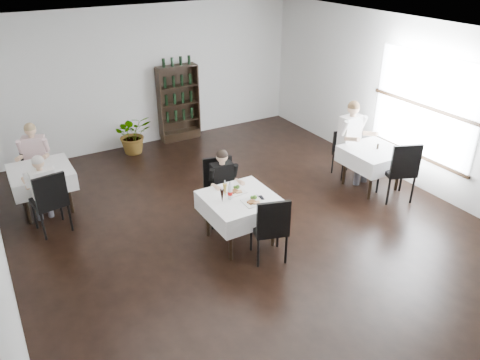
# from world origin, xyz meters

# --- Properties ---
(room_shell) EXTENTS (9.00, 9.00, 9.00)m
(room_shell) POSITION_xyz_m (0.00, 0.00, 1.50)
(room_shell) COLOR black
(room_shell) RESTS_ON ground
(window_right) EXTENTS (0.06, 2.30, 1.85)m
(window_right) POSITION_xyz_m (3.48, 0.00, 1.50)
(window_right) COLOR white
(window_right) RESTS_ON room_shell
(wine_shelf) EXTENTS (0.90, 0.28, 1.75)m
(wine_shelf) POSITION_xyz_m (0.60, 4.31, 0.85)
(wine_shelf) COLOR black
(wine_shelf) RESTS_ON ground
(main_table) EXTENTS (1.03, 1.03, 0.77)m
(main_table) POSITION_xyz_m (-0.30, 0.00, 0.62)
(main_table) COLOR black
(main_table) RESTS_ON ground
(left_table) EXTENTS (0.98, 0.98, 0.77)m
(left_table) POSITION_xyz_m (-2.70, 2.50, 0.62)
(left_table) COLOR black
(left_table) RESTS_ON ground
(right_table) EXTENTS (0.98, 0.98, 0.77)m
(right_table) POSITION_xyz_m (2.70, 0.30, 0.62)
(right_table) COLOR black
(right_table) RESTS_ON ground
(potted_tree) EXTENTS (0.82, 0.72, 0.86)m
(potted_tree) POSITION_xyz_m (-0.59, 4.08, 0.43)
(potted_tree) COLOR #23591E
(potted_tree) RESTS_ON ground
(main_chair_far) EXTENTS (0.58, 0.58, 1.06)m
(main_chair_far) POSITION_xyz_m (-0.25, 0.74, 0.60)
(main_chair_far) COLOR black
(main_chair_far) RESTS_ON ground
(main_chair_near) EXTENTS (0.60, 0.60, 1.04)m
(main_chair_near) POSITION_xyz_m (-0.18, -0.65, 0.59)
(main_chair_near) COLOR black
(main_chair_near) RESTS_ON ground
(left_chair_far) EXTENTS (0.43, 0.44, 0.89)m
(left_chair_far) POSITION_xyz_m (-2.70, 3.13, 0.51)
(left_chair_far) COLOR black
(left_chair_far) RESTS_ON ground
(left_chair_near) EXTENTS (0.55, 0.55, 1.06)m
(left_chair_near) POSITION_xyz_m (-2.72, 1.68, 0.60)
(left_chair_near) COLOR black
(left_chair_near) RESTS_ON ground
(right_chair_far) EXTENTS (0.45, 0.46, 0.88)m
(right_chair_far) POSITION_xyz_m (2.63, 0.99, 0.50)
(right_chair_far) COLOR black
(right_chair_far) RESTS_ON ground
(right_chair_near) EXTENTS (0.67, 0.67, 1.13)m
(right_chair_near) POSITION_xyz_m (2.75, -0.31, 0.64)
(right_chair_near) COLOR black
(right_chair_near) RESTS_ON ground
(diner_main) EXTENTS (0.50, 0.51, 1.27)m
(diner_main) POSITION_xyz_m (-0.25, 0.60, 0.74)
(diner_main) COLOR #45444D
(diner_main) RESTS_ON ground
(diner_left_far) EXTENTS (0.58, 0.62, 1.36)m
(diner_left_far) POSITION_xyz_m (-2.69, 3.10, 0.79)
(diner_left_far) COLOR #45444D
(diner_left_far) RESTS_ON ground
(diner_left_near) EXTENTS (0.50, 0.51, 1.26)m
(diner_left_near) POSITION_xyz_m (-2.76, 1.96, 0.73)
(diner_left_near) COLOR #45444D
(diner_left_near) RESTS_ON ground
(diner_right_far) EXTENTS (0.60, 0.60, 1.54)m
(diner_right_far) POSITION_xyz_m (2.64, 0.80, 0.89)
(diner_right_far) COLOR #45444D
(diner_right_far) RESTS_ON ground
(plate_far) EXTENTS (0.28, 0.28, 0.08)m
(plate_far) POSITION_xyz_m (-0.28, 0.17, 0.79)
(plate_far) COLOR white
(plate_far) RESTS_ON main_table
(plate_near) EXTENTS (0.29, 0.29, 0.09)m
(plate_near) POSITION_xyz_m (-0.22, -0.24, 0.79)
(plate_near) COLOR white
(plate_near) RESTS_ON main_table
(pilsner_dark) EXTENTS (0.06, 0.06, 0.26)m
(pilsner_dark) POSITION_xyz_m (-0.60, -0.01, 0.88)
(pilsner_dark) COLOR black
(pilsner_dark) RESTS_ON main_table
(pilsner_lager) EXTENTS (0.06, 0.06, 0.28)m
(pilsner_lager) POSITION_xyz_m (-0.49, 0.11, 0.88)
(pilsner_lager) COLOR gold
(pilsner_lager) RESTS_ON main_table
(coke_bottle) EXTENTS (0.07, 0.07, 0.28)m
(coke_bottle) POSITION_xyz_m (-0.45, 0.02, 0.88)
(coke_bottle) COLOR silver
(coke_bottle) RESTS_ON main_table
(napkin_cutlery) EXTENTS (0.19, 0.18, 0.02)m
(napkin_cutlery) POSITION_xyz_m (-0.09, -0.17, 0.78)
(napkin_cutlery) COLOR black
(napkin_cutlery) RESTS_ON main_table
(pepper_mill) EXTENTS (0.04, 0.04, 0.10)m
(pepper_mill) POSITION_xyz_m (2.77, 0.28, 0.82)
(pepper_mill) COLOR black
(pepper_mill) RESTS_ON right_table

